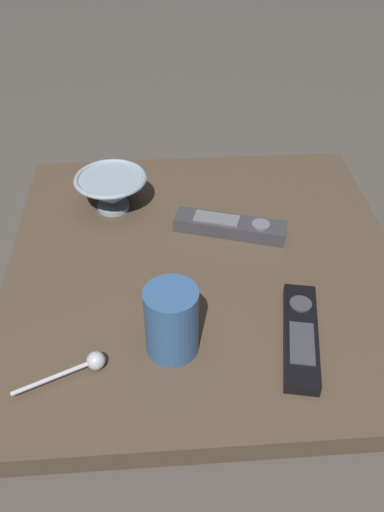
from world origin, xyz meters
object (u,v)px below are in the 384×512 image
Objects in this scene: teaspoon at (87,364)px; tv_remote_far at (301,335)px; cereal_bowl at (112,190)px; coffee_mug at (172,321)px; tv_remote_near at (230,226)px.

tv_remote_far is at bearing 5.92° from teaspoon.
teaspoon reaches higher than tv_remote_far.
cereal_bowl is 0.35m from coffee_mug.
teaspoon is at bearing -92.92° from cereal_bowl.
cereal_bowl reaches higher than tv_remote_far.
coffee_mug is 0.12m from teaspoon.
coffee_mug reaches higher than cereal_bowl.
teaspoon is at bearing -174.08° from tv_remote_far.
cereal_bowl is 1.24× the size of coffee_mug.
teaspoon is 0.62× the size of tv_remote_far.
tv_remote_near is (0.20, -0.09, -0.03)m from cereal_bowl.
coffee_mug reaches higher than tv_remote_far.
tv_remote_far is (0.07, -0.25, -0.00)m from tv_remote_near.
coffee_mug is at bearing -74.51° from cereal_bowl.
coffee_mug is 0.53× the size of tv_remote_near.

